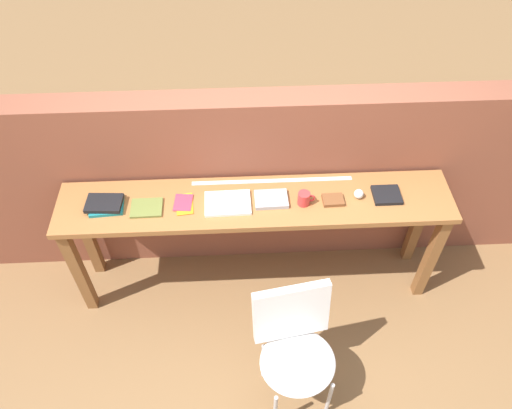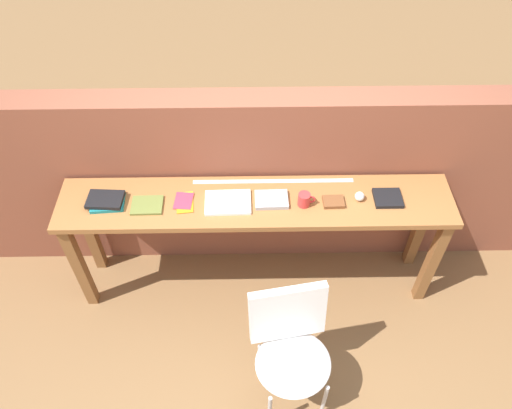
{
  "view_description": "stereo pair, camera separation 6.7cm",
  "coord_description": "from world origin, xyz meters",
  "px_view_note": "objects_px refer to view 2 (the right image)",
  "views": [
    {
      "loc": [
        -0.1,
        -1.82,
        3.18
      ],
      "look_at": [
        0.0,
        0.25,
        0.9
      ],
      "focal_mm": 35.0,
      "sensor_mm": 36.0,
      "label": 1
    },
    {
      "loc": [
        -0.03,
        -1.82,
        3.18
      ],
      "look_at": [
        0.0,
        0.25,
        0.9
      ],
      "focal_mm": 35.0,
      "sensor_mm": 36.0,
      "label": 2
    }
  ],
  "objects_px": {
    "sports_ball_small": "(360,196)",
    "book_stack_leftmost": "(106,201)",
    "chair_white_moulded": "(291,346)",
    "magazine_cycling": "(147,205)",
    "book_repair_rightmost": "(388,198)",
    "pamphlet_pile_colourful": "(184,202)",
    "leather_journal_brown": "(334,202)",
    "mug": "(305,200)",
    "book_open_centre": "(228,202)"
  },
  "relations": [
    {
      "from": "sports_ball_small",
      "to": "book_stack_leftmost",
      "type": "bearing_deg",
      "value": -179.81
    },
    {
      "from": "chair_white_moulded",
      "to": "book_stack_leftmost",
      "type": "height_order",
      "value": "book_stack_leftmost"
    },
    {
      "from": "magazine_cycling",
      "to": "sports_ball_small",
      "type": "xyz_separation_m",
      "value": [
        1.33,
        0.03,
        0.02
      ]
    },
    {
      "from": "book_stack_leftmost",
      "to": "book_repair_rightmost",
      "type": "xyz_separation_m",
      "value": [
        1.76,
        0.0,
        -0.01
      ]
    },
    {
      "from": "sports_ball_small",
      "to": "pamphlet_pile_colourful",
      "type": "bearing_deg",
      "value": -179.83
    },
    {
      "from": "leather_journal_brown",
      "to": "mug",
      "type": "bearing_deg",
      "value": -179.03
    },
    {
      "from": "pamphlet_pile_colourful",
      "to": "book_stack_leftmost",
      "type": "bearing_deg",
      "value": -179.75
    },
    {
      "from": "book_open_centre",
      "to": "book_repair_rightmost",
      "type": "height_order",
      "value": "book_repair_rightmost"
    },
    {
      "from": "chair_white_moulded",
      "to": "magazine_cycling",
      "type": "relative_size",
      "value": 4.61
    },
    {
      "from": "book_open_centre",
      "to": "magazine_cycling",
      "type": "bearing_deg",
      "value": -179.63
    },
    {
      "from": "pamphlet_pile_colourful",
      "to": "leather_journal_brown",
      "type": "bearing_deg",
      "value": -1.5
    },
    {
      "from": "book_open_centre",
      "to": "book_repair_rightmost",
      "type": "bearing_deg",
      "value": -0.18
    },
    {
      "from": "chair_white_moulded",
      "to": "magazine_cycling",
      "type": "distance_m",
      "value": 1.22
    },
    {
      "from": "sports_ball_small",
      "to": "book_repair_rightmost",
      "type": "distance_m",
      "value": 0.18
    },
    {
      "from": "book_stack_leftmost",
      "to": "book_open_centre",
      "type": "distance_m",
      "value": 0.76
    },
    {
      "from": "magazine_cycling",
      "to": "chair_white_moulded",
      "type": "bearing_deg",
      "value": -42.63
    },
    {
      "from": "leather_journal_brown",
      "to": "chair_white_moulded",
      "type": "bearing_deg",
      "value": -112.2
    },
    {
      "from": "pamphlet_pile_colourful",
      "to": "mug",
      "type": "distance_m",
      "value": 0.75
    },
    {
      "from": "book_open_centre",
      "to": "mug",
      "type": "xyz_separation_m",
      "value": [
        0.47,
        -0.02,
        0.04
      ]
    },
    {
      "from": "book_open_centre",
      "to": "book_repair_rightmost",
      "type": "distance_m",
      "value": 1.0
    },
    {
      "from": "mug",
      "to": "book_stack_leftmost",
      "type": "bearing_deg",
      "value": 178.6
    },
    {
      "from": "mug",
      "to": "leather_journal_brown",
      "type": "xyz_separation_m",
      "value": [
        0.18,
        0.01,
        -0.03
      ]
    },
    {
      "from": "book_stack_leftmost",
      "to": "sports_ball_small",
      "type": "distance_m",
      "value": 1.58
    },
    {
      "from": "book_open_centre",
      "to": "mug",
      "type": "height_order",
      "value": "mug"
    },
    {
      "from": "chair_white_moulded",
      "to": "sports_ball_small",
      "type": "bearing_deg",
      "value": 60.35
    },
    {
      "from": "book_open_centre",
      "to": "book_repair_rightmost",
      "type": "xyz_separation_m",
      "value": [
        1.0,
        0.02,
        0.0
      ]
    },
    {
      "from": "book_stack_leftmost",
      "to": "pamphlet_pile_colourful",
      "type": "height_order",
      "value": "book_stack_leftmost"
    },
    {
      "from": "book_open_centre",
      "to": "pamphlet_pile_colourful",
      "type": "bearing_deg",
      "value": 175.47
    },
    {
      "from": "pamphlet_pile_colourful",
      "to": "leather_journal_brown",
      "type": "relative_size",
      "value": 1.46
    },
    {
      "from": "magazine_cycling",
      "to": "book_repair_rightmost",
      "type": "relative_size",
      "value": 1.11
    },
    {
      "from": "mug",
      "to": "book_repair_rightmost",
      "type": "distance_m",
      "value": 0.53
    },
    {
      "from": "leather_journal_brown",
      "to": "book_open_centre",
      "type": "bearing_deg",
      "value": 177.8
    },
    {
      "from": "mug",
      "to": "book_open_centre",
      "type": "bearing_deg",
      "value": 178.03
    },
    {
      "from": "chair_white_moulded",
      "to": "magazine_cycling",
      "type": "bearing_deg",
      "value": 138.11
    },
    {
      "from": "pamphlet_pile_colourful",
      "to": "leather_journal_brown",
      "type": "distance_m",
      "value": 0.93
    },
    {
      "from": "book_stack_leftmost",
      "to": "leather_journal_brown",
      "type": "distance_m",
      "value": 1.41
    },
    {
      "from": "book_stack_leftmost",
      "to": "magazine_cycling",
      "type": "xyz_separation_m",
      "value": [
        0.25,
        -0.03,
        -0.02
      ]
    },
    {
      "from": "chair_white_moulded",
      "to": "leather_journal_brown",
      "type": "bearing_deg",
      "value": 69.26
    },
    {
      "from": "book_stack_leftmost",
      "to": "pamphlet_pile_colourful",
      "type": "distance_m",
      "value": 0.48
    },
    {
      "from": "pamphlet_pile_colourful",
      "to": "sports_ball_small",
      "type": "bearing_deg",
      "value": 0.17
    },
    {
      "from": "book_open_centre",
      "to": "chair_white_moulded",
      "type": "bearing_deg",
      "value": -66.47
    },
    {
      "from": "sports_ball_small",
      "to": "book_repair_rightmost",
      "type": "height_order",
      "value": "sports_ball_small"
    },
    {
      "from": "book_repair_rightmost",
      "to": "magazine_cycling",
      "type": "bearing_deg",
      "value": -178.8
    },
    {
      "from": "mug",
      "to": "leather_journal_brown",
      "type": "height_order",
      "value": "mug"
    },
    {
      "from": "book_open_centre",
      "to": "sports_ball_small",
      "type": "height_order",
      "value": "sports_ball_small"
    },
    {
      "from": "pamphlet_pile_colourful",
      "to": "book_repair_rightmost",
      "type": "distance_m",
      "value": 1.28
    },
    {
      "from": "book_stack_leftmost",
      "to": "mug",
      "type": "distance_m",
      "value": 1.23
    },
    {
      "from": "mug",
      "to": "book_repair_rightmost",
      "type": "bearing_deg",
      "value": 3.66
    },
    {
      "from": "pamphlet_pile_colourful",
      "to": "magazine_cycling",
      "type": "bearing_deg",
      "value": -172.67
    },
    {
      "from": "chair_white_moulded",
      "to": "sports_ball_small",
      "type": "distance_m",
      "value": 1.01
    }
  ]
}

